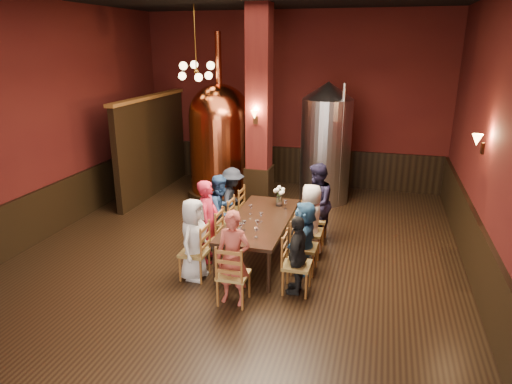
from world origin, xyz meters
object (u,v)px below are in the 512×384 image
(person_2, at_px, (221,211))
(steel_vessel, at_px, (326,143))
(person_1, at_px, (208,221))
(person_0, at_px, (194,239))
(rose_vase, at_px, (279,193))
(copper_kettle, at_px, (220,140))
(dining_table, at_px, (260,222))

(person_2, bearing_deg, steel_vessel, -10.88)
(person_1, bearing_deg, person_0, 176.97)
(person_2, relative_size, rose_vase, 3.57)
(copper_kettle, bearing_deg, person_1, -73.80)
(person_0, bearing_deg, dining_table, -35.49)
(copper_kettle, distance_m, steel_vessel, 2.56)
(person_1, distance_m, person_2, 0.66)
(steel_vessel, bearing_deg, person_1, -111.94)
(person_1, bearing_deg, steel_vessel, -25.27)
(person_2, distance_m, copper_kettle, 3.04)
(rose_vase, bearing_deg, person_2, -157.85)
(dining_table, height_order, steel_vessel, steel_vessel)
(person_2, height_order, rose_vase, person_2)
(person_1, bearing_deg, person_2, -3.03)
(person_2, distance_m, rose_vase, 1.15)
(person_1, relative_size, person_2, 1.06)
(person_1, bearing_deg, copper_kettle, 12.87)
(person_0, height_order, steel_vessel, steel_vessel)
(person_2, bearing_deg, rose_vase, -52.70)
(dining_table, relative_size, person_2, 1.73)
(person_0, xyz_separation_m, person_1, (-0.00, 0.67, 0.06))
(person_1, xyz_separation_m, rose_vase, (1.02, 1.08, 0.26))
(dining_table, relative_size, person_1, 1.62)
(dining_table, relative_size, copper_kettle, 0.61)
(copper_kettle, distance_m, rose_vase, 3.14)
(copper_kettle, bearing_deg, person_2, -70.29)
(person_0, height_order, person_2, person_2)
(person_1, height_order, steel_vessel, steel_vessel)
(person_2, bearing_deg, person_1, -164.54)
(person_2, relative_size, steel_vessel, 0.49)
(person_0, bearing_deg, steel_vessel, -14.30)
(person_2, xyz_separation_m, steel_vessel, (1.54, 3.14, 0.74))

